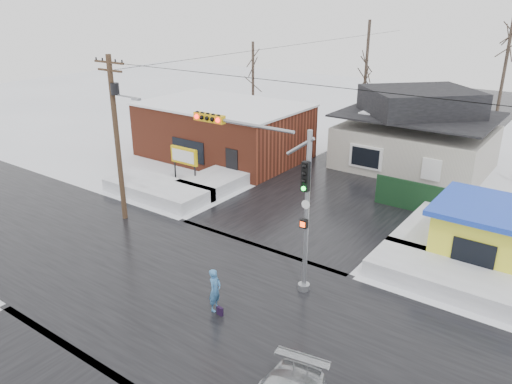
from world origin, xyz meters
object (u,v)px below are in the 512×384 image
Objects in this scene: marquee_sign at (184,157)px; pedestrian at (215,290)px; traffic_signal at (274,183)px; utility_pole at (117,130)px; kiosk at (485,234)px.

marquee_sign is 14.66m from pedestrian.
traffic_signal is 10.39m from utility_pole.
utility_pole is 18.95m from kiosk.
utility_pole is 6.87m from marquee_sign.
traffic_signal is 0.78× the size of utility_pole.
marquee_sign is (-11.43, 6.53, -2.62)m from traffic_signal.
traffic_signal is at bearing -29.72° from marquee_sign.
kiosk is at bearing -49.50° from pedestrian.
traffic_signal is 3.91× the size of pedestrian.
pedestrian is (-7.63, -10.29, -0.57)m from kiosk.
utility_pole is at bearing -79.87° from marquee_sign.
kiosk is (17.43, 6.49, -3.65)m from utility_pole.
traffic_signal is 13.42m from marquee_sign.
marquee_sign is at bearing 100.13° from utility_pole.
utility_pole is 5.03× the size of pedestrian.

